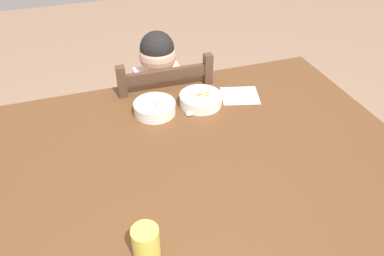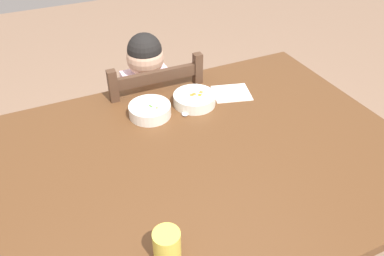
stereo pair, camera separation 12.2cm
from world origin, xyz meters
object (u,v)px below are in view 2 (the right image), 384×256
object	(u,v)px
dining_chair	(152,130)
bowl_of_carrots	(194,99)
child_figure	(150,100)
bowl_of_peas	(150,110)
drinking_cup	(167,246)
spoon	(187,110)
dining_table	(200,172)

from	to	relation	value
dining_chair	bowl_of_carrots	distance (m)	0.46
dining_chair	child_figure	bearing A→B (deg)	-81.00
bowl_of_peas	drinking_cup	distance (m)	0.66
bowl_of_carrots	spoon	xyz separation A→B (m)	(-0.05, -0.04, -0.02)
bowl_of_peas	spoon	distance (m)	0.15
bowl_of_peas	bowl_of_carrots	xyz separation A→B (m)	(0.19, 0.00, -0.00)
child_figure	drinking_cup	size ratio (longest dim) A/B	9.66
dining_table	dining_chair	distance (m)	0.64
spoon	drinking_cup	world-z (taller)	drinking_cup
bowl_of_peas	bowl_of_carrots	size ratio (longest dim) A/B	0.96
child_figure	bowl_of_carrots	distance (m)	0.34
child_figure	dining_chair	bearing A→B (deg)	99.00
dining_chair	bowl_of_carrots	xyz separation A→B (m)	(0.10, -0.30, 0.34)
bowl_of_carrots	drinking_cup	xyz separation A→B (m)	(-0.38, -0.63, 0.03)
dining_chair	spoon	size ratio (longest dim) A/B	7.53
dining_table	bowl_of_carrots	bearing A→B (deg)	68.36
bowl_of_peas	drinking_cup	xyz separation A→B (m)	(-0.18, -0.63, 0.02)
bowl_of_peas	dining_table	bearing A→B (deg)	-75.50
dining_table	dining_chair	bearing A→B (deg)	88.15
child_figure	bowl_of_carrots	size ratio (longest dim) A/B	5.49
dining_table	dining_chair	size ratio (longest dim) A/B	1.67
spoon	drinking_cup	size ratio (longest dim) A/B	1.20
child_figure	bowl_of_carrots	world-z (taller)	child_figure
dining_table	child_figure	xyz separation A→B (m)	(0.02, 0.59, -0.04)
child_figure	drinking_cup	distance (m)	0.98
dining_table	drinking_cup	world-z (taller)	drinking_cup
spoon	drinking_cup	distance (m)	0.68
bowl_of_carrots	spoon	bearing A→B (deg)	-144.10
bowl_of_carrots	child_figure	bearing A→B (deg)	108.35
dining_table	drinking_cup	distance (m)	0.45
child_figure	bowl_of_peas	world-z (taller)	child_figure
spoon	dining_chair	bearing A→B (deg)	98.03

